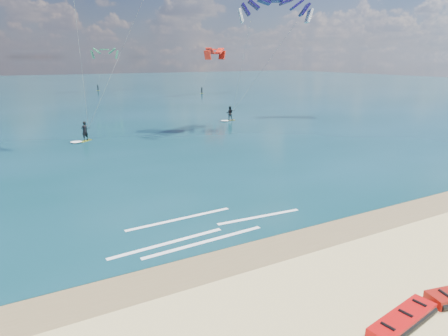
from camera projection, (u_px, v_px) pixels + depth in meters
The scene contains 8 objects.
ground at pixel (80, 129), 48.36m from camera, with size 320.00×320.00×0.00m, color tan.
wet_sand_strip at pixel (234, 259), 17.18m from camera, with size 320.00×2.40×0.01m, color brown.
sea at pixel (35, 91), 102.29m from camera, with size 320.00×200.00×0.04m, color #093034.
packed_kite_left at pixel (402, 325), 12.94m from camera, with size 3.24×1.13×0.41m, color red, non-canonical shape.
kitesurfer_main at pixel (99, 31), 36.51m from camera, with size 11.42×9.26×20.57m.
kitesurfer_far at pixel (252, 56), 49.83m from camera, with size 9.81×9.88×16.47m.
shoreline_foam at pixel (202, 230), 19.94m from camera, with size 10.87×3.62×0.01m.
distant_kites at pixel (19, 74), 77.70m from camera, with size 76.82×39.66×11.52m.
Camera 1 is at (-7.90, -10.35, 8.38)m, focal length 32.00 mm.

